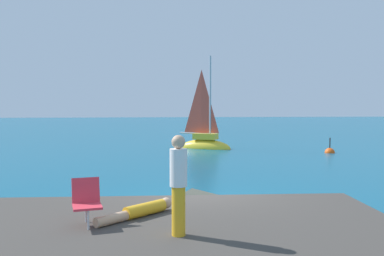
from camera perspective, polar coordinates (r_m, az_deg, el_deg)
The scene contains 9 objects.
ground_plane at distance 10.34m, azimuth 0.84°, elevation -11.75°, with size 160.00×160.00×0.00m, color #0F5675.
shore_ledge at distance 7.57m, azimuth -1.98°, elevation -15.11°, with size 7.98×4.21×0.58m, color #423D38.
boulder_seaward at distance 10.05m, azimuth -19.35°, elevation -12.39°, with size 1.47×1.18×0.81m, color #473B36.
boulder_inland at distance 10.17m, azimuth 1.11°, elevation -12.00°, with size 1.29×1.04×0.71m, color #3A3D34.
sailboat_near at distance 25.06m, azimuth 1.86°, elevation -2.11°, with size 3.41×2.59×6.25m.
person_sunbather at distance 7.80m, azimuth -7.38°, elevation -11.49°, with size 1.41×1.27×0.25m.
person_standing at distance 6.52m, azimuth -1.92°, elevation -7.64°, with size 0.28×0.28×1.62m.
beach_chair at distance 7.44m, azimuth -14.64°, elevation -9.70°, with size 0.60×0.69×0.80m.
marker_buoy at distance 24.02m, azimuth 18.83°, elevation -3.31°, with size 0.56×0.56×1.13m.
Camera 1 is at (-1.16, -9.92, 2.67)m, focal length 37.87 mm.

